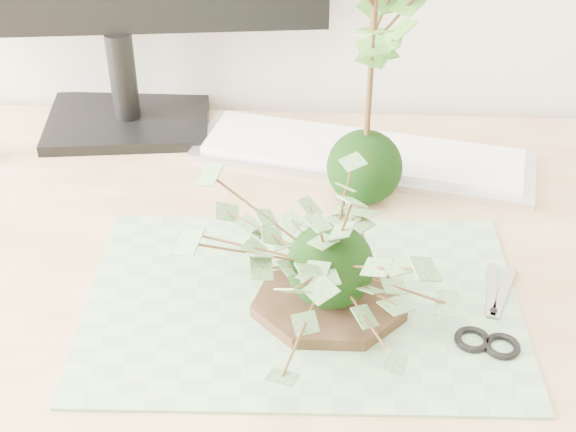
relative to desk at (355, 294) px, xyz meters
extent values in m
cube|color=#CDAF84|center=(0.00, 0.00, 0.07)|extent=(1.60, 0.70, 0.04)
cube|color=gray|center=(-0.07, -0.12, 0.09)|extent=(0.51, 0.35, 0.00)
cylinder|color=black|center=(-0.04, -0.14, 0.10)|extent=(0.18, 0.18, 0.01)
sphere|color=black|center=(-0.04, -0.14, 0.16)|extent=(0.10, 0.10, 0.10)
sphere|color=black|center=(0.01, 0.10, 0.14)|extent=(0.10, 0.10, 0.10)
cylinder|color=#4A311A|center=(0.01, 0.10, 0.29)|extent=(0.01, 0.01, 0.25)
cube|color=silver|center=(0.01, 0.20, 0.09)|extent=(0.52, 0.25, 0.01)
cube|color=white|center=(0.01, 0.20, 0.10)|extent=(0.48, 0.22, 0.01)
cube|color=black|center=(-0.36, 0.29, 0.10)|extent=(0.27, 0.21, 0.02)
cylinder|color=black|center=(-0.36, 0.29, 0.17)|extent=(0.04, 0.04, 0.14)
cube|color=#9C9C9C|center=(0.14, -0.09, 0.09)|extent=(0.03, 0.10, 0.00)
cube|color=#9C9C9C|center=(0.15, -0.09, 0.09)|extent=(0.05, 0.09, 0.00)
torus|color=black|center=(0.13, -0.19, 0.10)|extent=(0.05, 0.05, 0.01)
torus|color=black|center=(0.16, -0.19, 0.10)|extent=(0.05, 0.05, 0.01)
camera|label=1|loc=(-0.05, -0.83, 0.71)|focal=50.00mm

